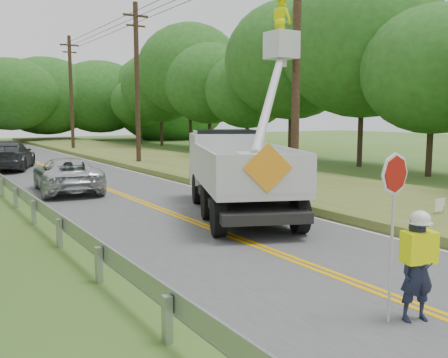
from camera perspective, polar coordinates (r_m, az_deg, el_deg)
ground at (r=9.10m, az=21.23°, el=-13.62°), size 140.00×140.00×0.00m
road at (r=20.44m, az=-12.07°, el=-1.69°), size 7.20×96.00×0.03m
guardrail at (r=20.26m, az=-23.73°, el=-0.68°), size 0.18×48.00×0.77m
utility_poles at (r=25.10m, az=-3.87°, el=12.16°), size 1.60×43.30×10.00m
tall_grass_verge at (r=23.79m, az=4.17°, el=0.07°), size 7.00×96.00×0.30m
treeline_right at (r=37.39m, az=5.47°, el=12.52°), size 11.16×53.86×11.89m
flagger at (r=8.19m, az=21.53°, el=-8.92°), size 1.07×0.54×2.63m
bucket_truck at (r=16.80m, az=1.49°, el=2.14°), size 5.54×7.91×7.29m
suv_silver at (r=21.45m, az=-17.78°, el=0.49°), size 2.95×5.37×1.43m
suv_darkgrey at (r=31.29m, az=-23.65°, el=2.48°), size 3.96×6.02×1.62m
yard_sign at (r=15.82m, az=23.77°, el=-2.85°), size 0.52×0.08×0.75m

